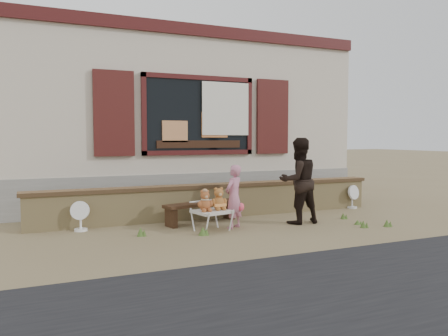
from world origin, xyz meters
name	(u,v)px	position (x,y,z in m)	size (l,w,h in m)	color
ground	(237,226)	(0.00, 0.00, 0.00)	(80.00, 80.00, 0.00)	#766443
shopfront	(167,122)	(0.00, 4.49, 2.00)	(8.04, 5.13, 4.00)	#BEAF9A
brick_wall	(216,200)	(0.00, 1.00, 0.34)	(7.10, 0.36, 0.67)	tan
bench	(201,208)	(-0.46, 0.58, 0.28)	(1.53, 0.71, 0.38)	black
folding_chair	(212,212)	(-0.55, -0.17, 0.32)	(0.67, 0.62, 0.35)	beige
teddy_bear_left	(205,200)	(-0.69, -0.20, 0.53)	(0.26, 0.23, 0.36)	brown
teddy_bear_right	(219,198)	(-0.42, -0.13, 0.55)	(0.28, 0.25, 0.39)	brown
child	(234,197)	(-0.12, -0.10, 0.55)	(0.40, 0.26, 1.10)	#CF7B97
adult	(298,181)	(1.15, -0.17, 0.79)	(0.76, 0.59, 1.57)	black
fan_left	(81,216)	(-2.58, 0.71, 0.26)	(0.33, 0.22, 0.51)	white
fan_right	(352,197)	(3.20, 0.80, 0.26)	(0.33, 0.22, 0.52)	silver
grass_tufts	(283,226)	(0.61, -0.53, 0.06)	(4.28, 1.11, 0.14)	#456227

